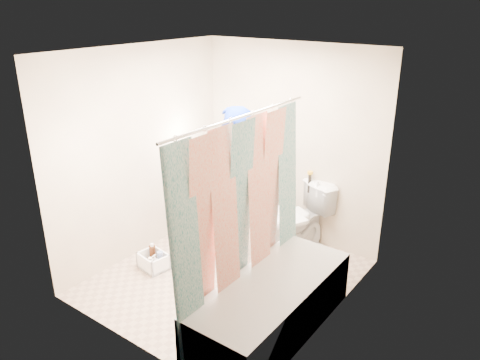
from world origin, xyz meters
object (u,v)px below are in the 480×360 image
Objects in this scene: bathtub at (271,305)px; toilet at (297,218)px; plumber at (232,185)px; cleaning_caddy at (154,262)px.

toilet is at bearing 111.15° from bathtub.
bathtub is 1.53m from toilet.
bathtub is at bearing -43.97° from toilet.
toilet is 0.92m from plumber.
plumber is at bearing 142.00° from bathtub.
bathtub is 4.99× the size of cleaning_caddy.
cleaning_caddy is at bearing 176.81° from bathtub.
cleaning_caddy is at bearing -103.63° from toilet.
plumber reaches higher than bathtub.
bathtub reaches higher than cleaning_caddy.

